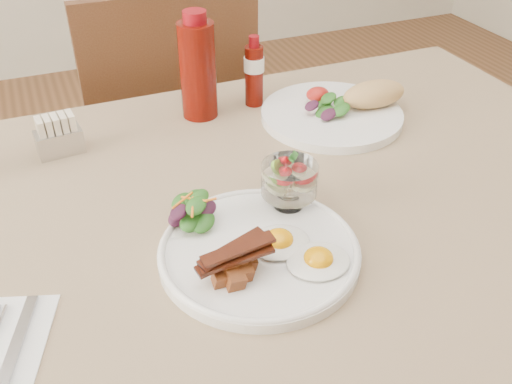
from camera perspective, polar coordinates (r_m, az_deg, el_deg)
The scene contains 11 objects.
table at distance 0.96m, azimuth 0.85°, elevation -4.88°, with size 1.33×0.88×0.75m.
chair_far at distance 1.57m, azimuth -8.79°, elevation 5.82°, with size 0.42×0.42×0.93m.
main_plate at distance 0.79m, azimuth 0.31°, elevation -6.05°, with size 0.28×0.28×0.02m, color white.
fried_eggs at distance 0.78m, azimuth 4.25°, elevation -5.82°, with size 0.14×0.16×0.02m.
bacon_potato_pile at distance 0.73m, azimuth -2.13°, elevation -7.07°, with size 0.11×0.06×0.05m.
side_salad at distance 0.82m, azimuth -6.25°, elevation -1.98°, with size 0.08×0.07×0.04m.
fruit_cup at distance 0.84m, azimuth 3.34°, elevation 1.27°, with size 0.08×0.08×0.08m.
second_plate at distance 1.15m, azimuth 8.57°, elevation 8.25°, with size 0.30×0.28×0.07m.
ketchup_bottle at distance 1.12m, azimuth -5.84°, elevation 12.17°, with size 0.09×0.09×0.21m.
hot_sauce_bottle at distance 1.17m, azimuth -0.19°, elevation 11.89°, with size 0.04×0.04×0.14m.
sugar_caddy at distance 1.07m, azimuth -19.14°, elevation 5.22°, with size 0.08×0.05×0.07m.
Camera 1 is at (-0.29, -0.68, 1.28)m, focal length 40.00 mm.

